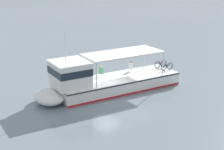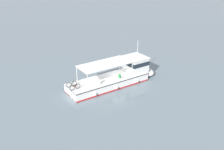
% 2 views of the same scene
% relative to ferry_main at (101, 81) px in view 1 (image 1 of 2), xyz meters
% --- Properties ---
extents(ground_plane, '(400.00, 400.00, 0.00)m').
position_rel_ferry_main_xyz_m(ground_plane, '(-0.44, -0.48, -1.01)').
color(ground_plane, slate).
extents(ferry_main, '(12.71, 8.57, 5.32)m').
position_rel_ferry_main_xyz_m(ferry_main, '(0.00, 0.00, 0.00)').
color(ferry_main, white).
rests_on(ferry_main, ground).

